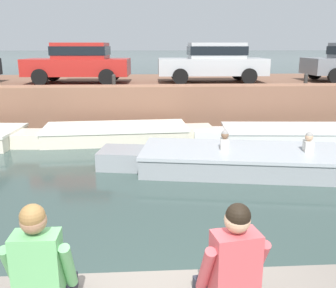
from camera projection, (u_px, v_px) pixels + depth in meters
name	position (u px, v px, depth m)	size (l,w,h in m)	color
ground_plane	(149.00, 179.00, 8.77)	(400.00, 400.00, 0.00)	#384C47
far_quay_wall	(147.00, 98.00, 16.40)	(60.00, 6.00, 1.59)	brown
far_wall_coping	(147.00, 86.00, 13.41)	(60.00, 0.24, 0.08)	#9F6C52
boat_moored_central_cream	(123.00, 133.00, 12.23)	(5.54, 2.03, 0.51)	silver
boat_moored_east_white	(296.00, 134.00, 12.33)	(6.36, 2.09, 0.44)	white
motorboat_passing	(248.00, 160.00, 9.33)	(7.09, 2.91, 1.03)	#93999E
car_left_inner_red	(79.00, 61.00, 14.55)	(4.07, 2.08, 1.54)	#B2231E
car_centre_silver	(213.00, 61.00, 14.87)	(4.26, 1.98, 1.54)	#B7BABC
mooring_bollard_mid	(114.00, 80.00, 13.41)	(0.15, 0.15, 0.45)	#2D2B28
mooring_bollard_east	(306.00, 79.00, 13.84)	(0.15, 0.15, 0.45)	#2D2B28
person_seated_left	(40.00, 271.00, 2.94)	(0.53, 0.52, 0.97)	#282833
person_seated_right	(232.00, 271.00, 2.95)	(0.57, 0.58, 0.97)	#282833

